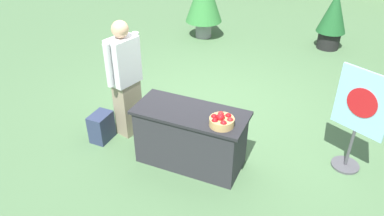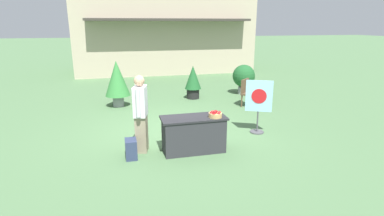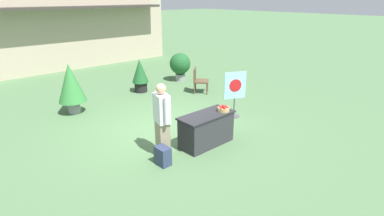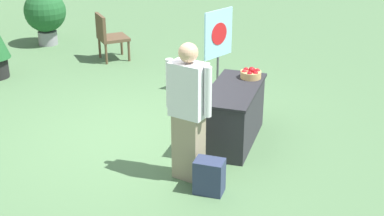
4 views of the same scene
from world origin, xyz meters
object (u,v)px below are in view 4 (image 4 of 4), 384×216
at_px(backpack, 209,176).
at_px(poster_board, 218,45).
at_px(apple_basket, 251,73).
at_px(patio_chair, 108,35).
at_px(display_table, 233,115).
at_px(potted_plant_near_left, 45,13).
at_px(person_visitor, 188,112).

bearing_deg(backpack, poster_board, 13.60).
relative_size(apple_basket, patio_chair, 0.31).
distance_m(backpack, patio_chair, 5.32).
relative_size(display_table, patio_chair, 1.52).
relative_size(display_table, potted_plant_near_left, 1.20).
xyz_separation_m(apple_basket, person_visitor, (-1.57, 0.41, 0.01)).
bearing_deg(patio_chair, person_visitor, -95.37).
bearing_deg(apple_basket, display_table, 163.94).
xyz_separation_m(display_table, patio_chair, (2.79, 3.24, 0.12)).
relative_size(patio_chair, potted_plant_near_left, 0.79).
height_order(display_table, backpack, display_table).
height_order(apple_basket, patio_chair, apple_basket).
height_order(poster_board, patio_chair, poster_board).
bearing_deg(patio_chair, backpack, -94.16).
height_order(apple_basket, poster_board, poster_board).
distance_m(apple_basket, potted_plant_near_left, 5.93).
distance_m(apple_basket, backpack, 1.95).
bearing_deg(backpack, potted_plant_near_left, 46.92).
height_order(backpack, poster_board, poster_board).
xyz_separation_m(display_table, apple_basket, (0.46, -0.13, 0.46)).
distance_m(person_visitor, backpack, 0.79).
bearing_deg(display_table, patio_chair, 49.32).
xyz_separation_m(apple_basket, backpack, (-1.83, 0.08, -0.66)).
height_order(display_table, person_visitor, person_visitor).
xyz_separation_m(apple_basket, potted_plant_near_left, (2.92, 5.16, -0.16)).
distance_m(person_visitor, poster_board, 3.07).
xyz_separation_m(display_table, backpack, (-1.38, -0.06, -0.19)).
bearing_deg(person_visitor, display_table, 0.00).
distance_m(apple_basket, poster_board, 1.70).
relative_size(display_table, person_visitor, 0.84).
bearing_deg(potted_plant_near_left, patio_chair, -108.25).
bearing_deg(person_visitor, potted_plant_near_left, 60.73).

